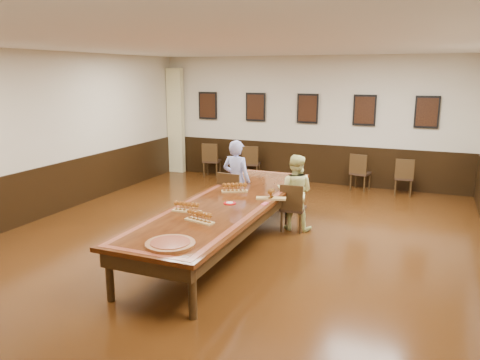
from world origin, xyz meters
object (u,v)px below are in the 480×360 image
at_px(spare_chair_b, 251,162).
at_px(conference_table, 228,210).
at_px(person_man, 236,181).
at_px(carved_platter, 170,244).
at_px(spare_chair_c, 361,172).
at_px(chair_man, 234,197).
at_px(chair_woman, 293,207).
at_px(spare_chair_a, 212,160).
at_px(person_woman, 295,192).
at_px(spare_chair_d, 404,176).

xyz_separation_m(spare_chair_b, conference_table, (1.42, -4.71, 0.15)).
height_order(person_man, carved_platter, person_man).
height_order(spare_chair_b, spare_chair_c, spare_chair_b).
height_order(chair_man, person_man, person_man).
distance_m(chair_man, chair_woman, 1.19).
bearing_deg(conference_table, person_man, 107.34).
xyz_separation_m(spare_chair_a, conference_table, (2.54, -4.63, 0.15)).
relative_size(spare_chair_c, person_woman, 0.65).
bearing_deg(person_woman, person_man, -7.04).
relative_size(chair_man, spare_chair_b, 1.07).
height_order(conference_table, carved_platter, carved_platter).
bearing_deg(conference_table, person_woman, 58.17).
relative_size(spare_chair_a, person_woman, 0.68).
height_order(spare_chair_a, carved_platter, spare_chair_a).
distance_m(spare_chair_b, person_man, 3.56).
bearing_deg(conference_table, spare_chair_d, 61.91).
height_order(person_woman, conference_table, person_woman).
bearing_deg(spare_chair_c, chair_man, 74.07).
bearing_deg(spare_chair_b, person_woman, 111.58).
distance_m(person_man, carved_platter, 3.43).
relative_size(chair_man, conference_table, 0.20).
xyz_separation_m(chair_woman, conference_table, (-0.77, -1.14, 0.17)).
height_order(chair_woman, spare_chair_c, spare_chair_c).
distance_m(spare_chair_a, person_man, 3.96).
distance_m(chair_woman, carved_platter, 3.29).
relative_size(spare_chair_a, spare_chair_d, 1.07).
bearing_deg(person_woman, spare_chair_b, -61.15).
distance_m(person_woman, conference_table, 1.45).
relative_size(person_woman, conference_table, 0.27).
bearing_deg(carved_platter, spare_chair_a, 111.96).
bearing_deg(carved_platter, person_man, 99.50).
height_order(chair_man, spare_chair_c, chair_man).
bearing_deg(person_man, person_woman, -177.75).
relative_size(spare_chair_d, conference_table, 0.17).
height_order(spare_chair_b, person_man, person_man).
bearing_deg(person_woman, chair_woman, 90.00).
bearing_deg(person_woman, spare_chair_d, -119.87).
height_order(chair_woman, spare_chair_a, spare_chair_a).
bearing_deg(person_woman, chair_man, -2.00).
bearing_deg(carved_platter, spare_chair_d, 71.08).
distance_m(spare_chair_b, conference_table, 4.92).
distance_m(spare_chair_a, person_woman, 4.75).
xyz_separation_m(chair_man, spare_chair_c, (1.86, 3.43, -0.04)).
xyz_separation_m(spare_chair_b, person_man, (1.01, -3.40, 0.32)).
xyz_separation_m(spare_chair_c, conference_table, (-1.44, -4.63, 0.16)).
xyz_separation_m(spare_chair_d, carved_platter, (-2.27, -6.63, 0.34)).
distance_m(chair_man, spare_chair_b, 3.64).
distance_m(chair_man, person_woman, 1.20).
bearing_deg(spare_chair_a, spare_chair_d, 168.95).
bearing_deg(spare_chair_d, conference_table, 57.12).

